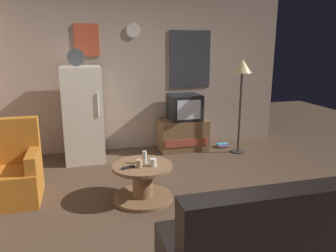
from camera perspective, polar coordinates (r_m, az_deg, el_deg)
The scene contains 14 objects.
ground_plane at distance 3.90m, azimuth 2.17°, elevation -14.01°, with size 12.00×12.00×0.00m, color #4C3828.
wall_with_art at distance 5.85m, azimuth -4.86°, elevation 9.36°, with size 5.20×0.12×2.72m.
fridge at distance 5.36m, azimuth -14.49°, elevation 1.97°, with size 0.60×0.62×1.77m.
tv_stand at distance 5.86m, azimuth 2.54°, elevation -1.46°, with size 0.84×0.53×0.54m.
crt_tv at distance 5.76m, azimuth 2.87°, elevation 3.28°, with size 0.54×0.51×0.44m.
standing_lamp at distance 5.62m, azimuth 12.67°, elevation 8.84°, with size 0.32×0.32×1.59m.
coffee_table at distance 4.03m, azimuth -4.41°, elevation -9.61°, with size 0.72×0.72×0.44m.
wine_glass at distance 3.97m, azimuth -4.06°, elevation -5.38°, with size 0.05×0.05×0.15m, color silver.
mug_ceramic_white at distance 3.88m, azimuth -2.58°, elevation -6.30°, with size 0.08×0.08×0.09m, color silver.
mug_ceramic_tan at distance 3.85m, azimuth -5.00°, elevation -6.49°, with size 0.08×0.08×0.09m, color tan.
remote_control at distance 3.85m, azimuth -6.90°, elevation -7.12°, with size 0.15×0.04×0.02m, color black.
armchair at distance 4.41m, azimuth -25.65°, elevation -7.26°, with size 0.68×0.68×0.96m.
couch at distance 2.81m, azimuth 18.25°, elevation -19.49°, with size 1.70×0.80×0.92m.
book_stack at distance 6.11m, azimuth 9.40°, elevation -3.30°, with size 0.20×0.18×0.07m.
Camera 1 is at (-1.03, -3.29, 1.83)m, focal length 35.24 mm.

